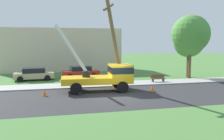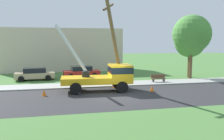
% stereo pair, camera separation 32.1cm
% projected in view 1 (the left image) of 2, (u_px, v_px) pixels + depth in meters
% --- Properties ---
extents(ground_plane, '(120.00, 120.00, 0.00)m').
position_uv_depth(ground_plane, '(92.00, 76.00, 31.04)').
color(ground_plane, '#477538').
extents(road_asphalt, '(80.00, 8.29, 0.01)m').
position_uv_depth(road_asphalt, '(115.00, 97.00, 19.43)').
color(road_asphalt, '#2B2B2D').
rests_on(road_asphalt, ground).
extents(sidewalk_strip, '(80.00, 2.75, 0.10)m').
position_uv_depth(sidewalk_strip, '(102.00, 84.00, 24.76)').
color(sidewalk_strip, '#9E9E99').
rests_on(sidewalk_strip, ground).
extents(utility_truck, '(6.75, 3.21, 5.98)m').
position_uv_depth(utility_truck, '(106.00, 75.00, 21.67)').
color(utility_truck, gold).
rests_on(utility_truck, ground).
extents(leaning_utility_pole, '(2.73, 3.24, 8.46)m').
position_uv_depth(leaning_utility_pole, '(115.00, 43.00, 22.01)').
color(leaning_utility_pole, brown).
rests_on(leaning_utility_pole, ground).
extents(traffic_cone_ahead, '(0.36, 0.36, 0.56)m').
position_uv_depth(traffic_cone_ahead, '(152.00, 88.00, 21.50)').
color(traffic_cone_ahead, orange).
rests_on(traffic_cone_ahead, ground).
extents(traffic_cone_behind, '(0.36, 0.36, 0.56)m').
position_uv_depth(traffic_cone_behind, '(44.00, 93.00, 19.55)').
color(traffic_cone_behind, orange).
rests_on(traffic_cone_behind, ground).
extents(traffic_cone_curbside, '(0.36, 0.36, 0.56)m').
position_uv_depth(traffic_cone_curbside, '(115.00, 85.00, 23.20)').
color(traffic_cone_curbside, orange).
rests_on(traffic_cone_curbside, ground).
extents(parked_sedan_tan, '(4.55, 2.28, 1.42)m').
position_uv_depth(parked_sedan_tan, '(34.00, 74.00, 27.77)').
color(parked_sedan_tan, tan).
rests_on(parked_sedan_tan, ground).
extents(parked_sedan_red, '(4.54, 2.26, 1.42)m').
position_uv_depth(parked_sedan_red, '(81.00, 72.00, 29.88)').
color(parked_sedan_red, '#B21E1E').
rests_on(parked_sedan_red, ground).
extents(park_bench, '(1.60, 0.45, 0.90)m').
position_uv_depth(park_bench, '(158.00, 78.00, 26.18)').
color(park_bench, brown).
rests_on(park_bench, ground).
extents(roadside_tree_near, '(4.54, 4.54, 7.59)m').
position_uv_depth(roadside_tree_near, '(191.00, 34.00, 28.74)').
color(roadside_tree_near, brown).
rests_on(roadside_tree_near, ground).
extents(roadside_tree_far, '(3.76, 3.76, 6.28)m').
position_uv_depth(roadside_tree_far, '(189.00, 42.00, 29.69)').
color(roadside_tree_far, brown).
rests_on(roadside_tree_far, ground).
extents(lowrise_building_backdrop, '(18.00, 6.00, 6.40)m').
position_uv_depth(lowrise_building_backdrop, '(61.00, 50.00, 37.61)').
color(lowrise_building_backdrop, beige).
rests_on(lowrise_building_backdrop, ground).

